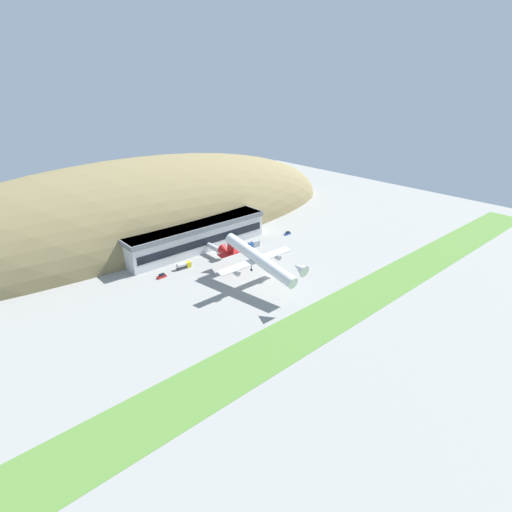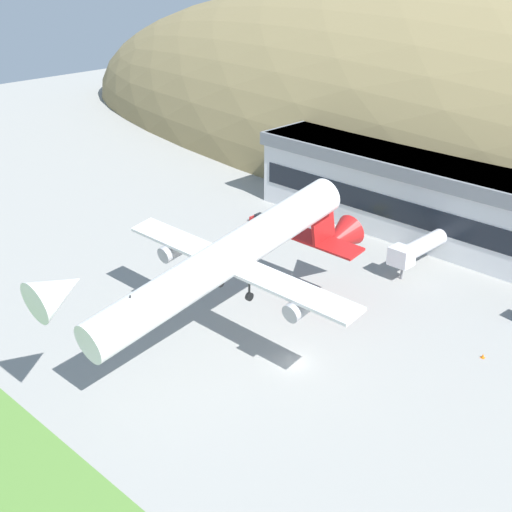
{
  "view_description": "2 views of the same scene",
  "coord_description": "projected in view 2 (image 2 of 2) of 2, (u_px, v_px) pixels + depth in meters",
  "views": [
    {
      "loc": [
        -108.05,
        -114.46,
        80.82
      ],
      "look_at": [
        -6.09,
        1.15,
        11.62
      ],
      "focal_mm": 28.0,
      "sensor_mm": 36.0,
      "label": 1
    },
    {
      "loc": [
        49.57,
        -56.71,
        48.93
      ],
      "look_at": [
        -6.99,
        0.56,
        12.23
      ],
      "focal_mm": 50.0,
      "sensor_mm": 36.0,
      "label": 2
    }
  ],
  "objects": [
    {
      "name": "service_car_0",
      "position": [
        261.0,
        219.0,
        131.01
      ],
      "size": [
        4.14,
        2.03,
        1.69
      ],
      "color": "#B21E1E",
      "rests_on": "ground_plane"
    },
    {
      "name": "jetway_0",
      "position": [
        416.0,
        249.0,
        110.8
      ],
      "size": [
        3.38,
        12.49,
        5.43
      ],
      "color": "silver",
      "rests_on": "ground_plane"
    },
    {
      "name": "fuel_truck",
      "position": [
        318.0,
        231.0,
        123.87
      ],
      "size": [
        6.98,
        2.6,
        3.1
      ],
      "color": "gold",
      "rests_on": "ground_plane"
    },
    {
      "name": "terminal_building",
      "position": [
        461.0,
        198.0,
        120.55
      ],
      "size": [
        77.18,
        18.74,
        13.94
      ],
      "color": "silver",
      "rests_on": "ground_plane"
    },
    {
      "name": "ground_plane",
      "position": [
        293.0,
        363.0,
        88.71
      ],
      "size": [
        385.4,
        385.4,
        0.0
      ],
      "primitive_type": "plane",
      "color": "gray"
    },
    {
      "name": "hill_backdrop",
      "position": [
        505.0,
        172.0,
        159.24
      ],
      "size": [
        289.4,
        85.69,
        82.0
      ],
      "primitive_type": "ellipsoid",
      "color": "olive",
      "rests_on": "ground_plane"
    },
    {
      "name": "cargo_airplane",
      "position": [
        228.0,
        260.0,
        87.33
      ],
      "size": [
        37.94,
        51.43,
        13.69
      ],
      "color": "white"
    },
    {
      "name": "traffic_cone_0",
      "position": [
        483.0,
        356.0,
        89.64
      ],
      "size": [
        0.52,
        0.52,
        0.58
      ],
      "color": "orange",
      "rests_on": "ground_plane"
    }
  ]
}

